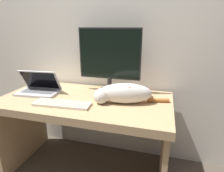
{
  "coord_description": "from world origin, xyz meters",
  "views": [
    {
      "loc": [
        0.6,
        -0.98,
        1.28
      ],
      "look_at": [
        0.24,
        0.32,
        0.85
      ],
      "focal_mm": 30.0,
      "sensor_mm": 36.0,
      "label": 1
    }
  ],
  "objects_px": {
    "monitor": "(109,58)",
    "laptop": "(39,89)",
    "cat": "(122,93)",
    "external_keyboard": "(62,104)"
  },
  "relations": [
    {
      "from": "laptop",
      "to": "cat",
      "type": "bearing_deg",
      "value": -6.58
    },
    {
      "from": "monitor",
      "to": "laptop",
      "type": "distance_m",
      "value": 0.68
    },
    {
      "from": "monitor",
      "to": "laptop",
      "type": "bearing_deg",
      "value": -159.99
    },
    {
      "from": "laptop",
      "to": "external_keyboard",
      "type": "bearing_deg",
      "value": -34.28
    },
    {
      "from": "monitor",
      "to": "cat",
      "type": "bearing_deg",
      "value": -53.74
    },
    {
      "from": "monitor",
      "to": "laptop",
      "type": "relative_size",
      "value": 1.52
    },
    {
      "from": "laptop",
      "to": "external_keyboard",
      "type": "xyz_separation_m",
      "value": [
        0.33,
        -0.19,
        -0.03
      ]
    },
    {
      "from": "cat",
      "to": "external_keyboard",
      "type": "bearing_deg",
      "value": -171.46
    },
    {
      "from": "laptop",
      "to": "external_keyboard",
      "type": "height_order",
      "value": "laptop"
    },
    {
      "from": "external_keyboard",
      "to": "cat",
      "type": "height_order",
      "value": "cat"
    }
  ]
}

